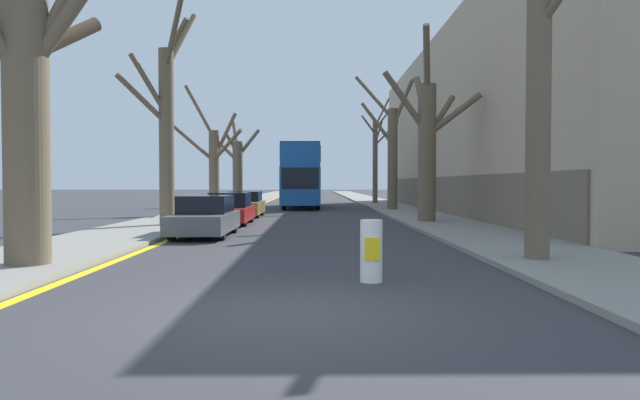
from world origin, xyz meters
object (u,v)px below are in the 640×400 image
street_tree_right_0 (542,103)px  street_tree_right_1 (427,142)px  parked_car_0 (205,217)px  parked_car_1 (230,209)px  street_tree_left_2 (213,163)px  parked_car_2 (245,205)px  street_tree_right_3 (376,156)px  street_tree_left_3 (237,168)px  double_decker_bus (302,173)px  street_tree_right_2 (392,149)px  traffic_bollard (371,251)px  street_tree_left_1 (166,123)px  street_tree_left_0 (25,102)px

street_tree_right_0 → street_tree_right_1: size_ratio=0.92×
parked_car_0 → parked_car_1: (-0.00, 5.48, -0.00)m
street_tree_left_2 → parked_car_1: bearing=-75.3°
street_tree_right_1 → parked_car_2: street_tree_right_1 is taller
street_tree_right_1 → parked_car_0: 10.67m
street_tree_right_3 → parked_car_2: (-8.74, -17.36, -3.38)m
street_tree_left_3 → street_tree_right_1: (10.71, -18.46, 0.66)m
street_tree_right_0 → parked_car_2: bearing=115.8°
street_tree_left_2 → street_tree_left_3: bearing=90.1°
street_tree_left_2 → street_tree_right_1: 13.39m
double_decker_bus → street_tree_right_2: bearing=-39.6°
street_tree_right_3 → parked_car_2: 19.73m
street_tree_right_2 → street_tree_left_2: bearing=-162.9°
parked_car_0 → traffic_bollard: (4.65, -8.85, -0.09)m
street_tree_right_1 → parked_car_0: size_ratio=1.87×
street_tree_left_1 → street_tree_right_1: (10.72, 2.10, -0.55)m
street_tree_left_0 → street_tree_left_3: bearing=90.0°
street_tree_left_1 → street_tree_right_1: size_ratio=1.08×
street_tree_left_3 → double_decker_bus: 5.46m
street_tree_left_0 → street_tree_right_0: bearing=3.7°
street_tree_left_0 → street_tree_right_3: 37.34m
double_decker_bus → traffic_bollard: (1.92, -30.69, -1.94)m
street_tree_right_1 → street_tree_right_3: street_tree_right_3 is taller
street_tree_right_1 → street_tree_left_3: bearing=120.1°
street_tree_right_3 → parked_car_2: bearing=-116.7°
double_decker_bus → parked_car_2: bearing=-104.1°
parked_car_1 → street_tree_left_1: bearing=-139.7°
street_tree_left_1 → double_decker_bus: street_tree_left_1 is taller
street_tree_left_0 → double_decker_bus: bearing=80.4°
parked_car_0 → parked_car_1: bearing=90.0°
street_tree_left_1 → parked_car_2: street_tree_left_1 is taller
street_tree_right_0 → traffic_bollard: size_ratio=6.75×
street_tree_left_3 → parked_car_1: size_ratio=1.59×
street_tree_right_3 → traffic_bollard: size_ratio=7.91×
street_tree_left_3 → street_tree_right_0: bearing=-70.8°
street_tree_left_1 → street_tree_right_0: (10.74, -10.26, -0.63)m
street_tree_right_1 → double_decker_bus: (-5.80, 16.12, -1.06)m
street_tree_right_0 → street_tree_right_1: 12.37m
street_tree_right_0 → double_decker_bus: bearing=101.5°
street_tree_right_1 → street_tree_right_0: bearing=-89.9°
street_tree_right_0 → street_tree_right_3: street_tree_right_3 is taller
street_tree_right_3 → traffic_bollard: street_tree_right_3 is taller
street_tree_left_0 → parked_car_1: 13.30m
street_tree_right_2 → street_tree_right_3: bearing=88.9°
street_tree_left_0 → street_tree_left_2: street_tree_left_2 is taller
street_tree_right_0 → street_tree_right_3: 35.00m
street_tree_right_1 → street_tree_right_2: street_tree_right_2 is taller
street_tree_left_1 → street_tree_left_3: bearing=90.0°
street_tree_left_1 → street_tree_left_2: 10.20m
street_tree_right_2 → street_tree_right_3: 11.31m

